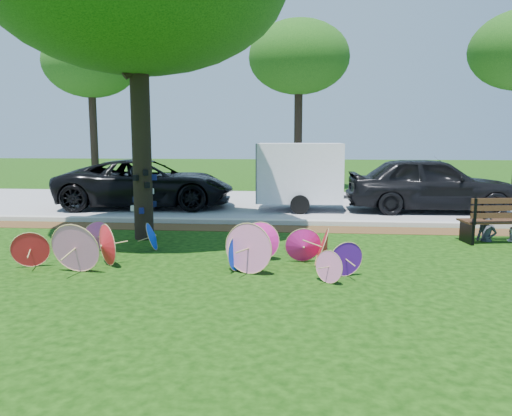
{
  "coord_description": "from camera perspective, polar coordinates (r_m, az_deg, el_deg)",
  "views": [
    {
      "loc": [
        1.42,
        -8.24,
        2.37
      ],
      "look_at": [
        0.5,
        2.0,
        0.9
      ],
      "focal_mm": 35.0,
      "sensor_mm": 36.0,
      "label": 1
    }
  ],
  "objects": [
    {
      "name": "black_van",
      "position": [
        17.19,
        -12.41,
        2.74
      ],
      "size": [
        6.08,
        3.29,
        1.62
      ],
      "primitive_type": "imported",
      "rotation": [
        0.0,
        0.0,
        1.68
      ],
      "color": "black",
      "rests_on": "ground"
    },
    {
      "name": "person_left",
      "position": [
        12.51,
        24.96,
        -0.78
      ],
      "size": [
        0.51,
        0.44,
        1.19
      ],
      "primitive_type": "imported",
      "rotation": [
        0.0,
        0.0,
        -0.43
      ],
      "color": "#383E4D",
      "rests_on": "ground"
    },
    {
      "name": "bg_trees",
      "position": [
        22.68,
        4.28,
        16.74
      ],
      "size": [
        23.21,
        6.32,
        7.4
      ],
      "color": "black",
      "rests_on": "ground"
    },
    {
      "name": "street",
      "position": [
        17.8,
        0.51,
        0.51
      ],
      "size": [
        90.0,
        8.0,
        0.01
      ],
      "primitive_type": "cube",
      "color": "gray",
      "rests_on": "ground"
    },
    {
      "name": "curb",
      "position": [
        13.71,
        -0.89,
        -1.56
      ],
      "size": [
        90.0,
        0.3,
        0.12
      ],
      "primitive_type": "cube",
      "color": "#B7B5AD",
      "rests_on": "ground"
    },
    {
      "name": "park_bench",
      "position": [
        12.6,
        26.52,
        -1.19
      ],
      "size": [
        2.07,
        1.04,
        1.03
      ],
      "primitive_type": null,
      "rotation": [
        0.0,
        0.0,
        0.15
      ],
      "color": "black",
      "rests_on": "ground"
    },
    {
      "name": "parasol_pile",
      "position": [
        9.2,
        -6.63,
        -4.41
      ],
      "size": [
        6.35,
        2.59,
        0.92
      ],
      "color": "#E34A9E",
      "rests_on": "ground"
    },
    {
      "name": "mulch_strip",
      "position": [
        13.03,
        -1.21,
        -2.32
      ],
      "size": [
        90.0,
        1.0,
        0.01
      ],
      "primitive_type": "cube",
      "color": "#472D16",
      "rests_on": "ground"
    },
    {
      "name": "dark_pickup",
      "position": [
        16.74,
        19.29,
        2.59
      ],
      "size": [
        5.22,
        2.19,
        1.76
      ],
      "primitive_type": "imported",
      "rotation": [
        0.0,
        0.0,
        1.59
      ],
      "color": "black",
      "rests_on": "ground"
    },
    {
      "name": "ground",
      "position": [
        8.69,
        -4.51,
        -7.72
      ],
      "size": [
        90.0,
        90.0,
        0.0
      ],
      "primitive_type": "plane",
      "color": "black",
      "rests_on": "ground"
    },
    {
      "name": "cargo_trailer",
      "position": [
        16.14,
        5.02,
        4.07
      ],
      "size": [
        2.7,
        1.74,
        2.46
      ],
      "primitive_type": "cube",
      "rotation": [
        0.0,
        0.0,
        0.02
      ],
      "color": "white",
      "rests_on": "ground"
    }
  ]
}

